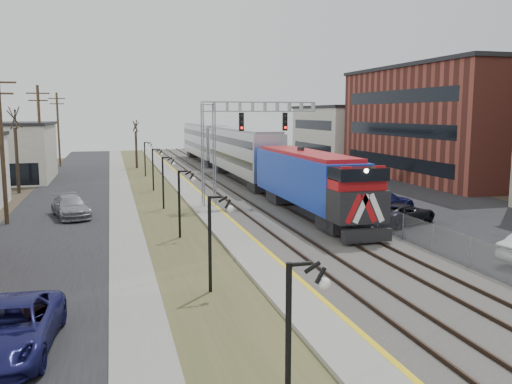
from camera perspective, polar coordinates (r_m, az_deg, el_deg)
name	(u,v)px	position (r m, az deg, el deg)	size (l,w,h in m)	color
ground	(399,370)	(16.75, 14.79, -17.68)	(160.00, 160.00, 0.00)	#473D2D
street_west	(67,199)	(48.68, -19.30, -0.72)	(7.00, 120.00, 0.04)	black
sidewalk	(121,197)	(48.53, -14.00, -0.50)	(2.00, 120.00, 0.08)	gray
grass_median	(156,196)	(48.67, -10.47, -0.38)	(4.00, 120.00, 0.06)	#464B28
platform	(190,193)	(48.97, -6.97, -0.14)	(2.00, 120.00, 0.24)	gray
ballast_bed	(244,192)	(49.91, -1.28, 0.05)	(8.00, 120.00, 0.20)	#595651
parking_lot	(363,188)	(54.01, 11.19, 0.44)	(16.00, 120.00, 0.04)	black
platform_edge	(200,192)	(49.08, -5.96, 0.04)	(0.24, 120.00, 0.01)	gold
track_near	(223,190)	(49.45, -3.53, 0.17)	(1.58, 120.00, 0.15)	#2D2119
track_far	(260,189)	(50.26, 0.38, 0.31)	(1.58, 120.00, 0.15)	#2D2119
train	(234,153)	(60.62, -2.38, 4.16)	(3.00, 63.05, 5.33)	#1536B0
signal_gantry	(230,135)	(41.97, -2.73, 6.01)	(9.00, 1.07, 8.15)	gray
lampposts	(179,204)	(31.93, -8.14, -1.27)	(0.14, 62.14, 4.00)	black
utility_poles	(2,149)	(38.66, -25.17, 4.16)	(0.28, 80.28, 10.00)	#4C3823
fence	(287,182)	(50.96, 3.31, 1.01)	(0.04, 120.00, 1.60)	gray
bare_trees	(55,164)	(52.34, -20.40, 2.79)	(12.30, 42.30, 5.95)	#382D23
car_lot_c	(404,214)	(37.03, 15.27, -2.25)	(2.22, 4.82, 1.34)	black
car_lot_d	(384,202)	(41.20, 13.28, -1.00)	(2.13, 5.24, 1.52)	navy
car_lot_e	(374,199)	(43.04, 12.31, -0.68)	(1.61, 4.01, 1.37)	slate
car_lot_f	(317,180)	(53.70, 6.39, 1.24)	(1.49, 4.27, 1.41)	#0C3C23
car_street_a	(10,330)	(18.45, -24.50, -13.04)	(2.58, 5.60, 1.56)	#171750
car_street_b	(71,207)	(40.06, -18.93, -1.51)	(2.09, 5.13, 1.49)	gray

